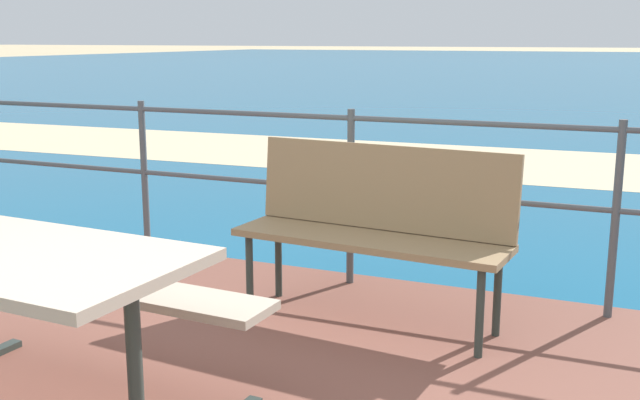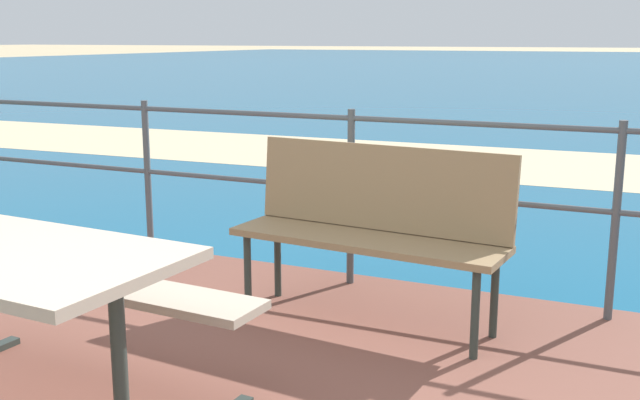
% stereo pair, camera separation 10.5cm
% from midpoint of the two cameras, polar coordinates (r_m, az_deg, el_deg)
% --- Properties ---
extents(sea_water, '(90.00, 90.00, 0.01)m').
position_cam_midpoint_polar(sea_water, '(41.76, 22.60, 9.06)').
color(sea_water, '#145B84').
rests_on(sea_water, ground).
extents(beach_strip, '(54.06, 4.57, 0.01)m').
position_cam_midpoint_polar(beach_strip, '(9.62, 14.50, 2.60)').
color(beach_strip, beige).
rests_on(beach_strip, ground).
extents(park_bench, '(1.46, 0.54, 0.91)m').
position_cam_midpoint_polar(park_bench, '(3.96, 4.76, -1.37)').
color(park_bench, '#8C704C').
rests_on(park_bench, patio_paving).
extents(railing_fence, '(5.94, 0.04, 1.05)m').
position_cam_midpoint_polar(railing_fence, '(4.52, 2.98, 1.93)').
color(railing_fence, '#4C5156').
rests_on(railing_fence, patio_paving).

